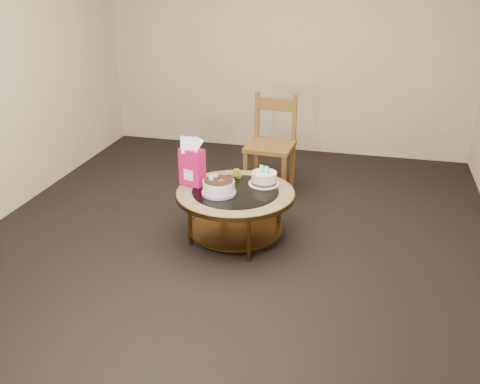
% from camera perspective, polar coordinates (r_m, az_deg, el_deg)
% --- Properties ---
extents(ground, '(5.00, 5.00, 0.00)m').
position_cam_1_polar(ground, '(4.73, -0.48, -4.96)').
color(ground, black).
rests_on(ground, ground).
extents(room_walls, '(4.52, 5.02, 2.61)m').
position_cam_1_polar(room_walls, '(4.21, -0.55, 13.77)').
color(room_walls, '#C6B496').
rests_on(room_walls, ground).
extents(coffee_table, '(1.02, 1.02, 0.46)m').
position_cam_1_polar(coffee_table, '(4.56, -0.50, -0.79)').
color(coffee_table, '#533817').
rests_on(coffee_table, ground).
extents(decorated_cake, '(0.29, 0.29, 0.17)m').
position_cam_1_polar(decorated_cake, '(4.46, -2.30, 0.48)').
color(decorated_cake, '#A48CC6').
rests_on(decorated_cake, coffee_table).
extents(cream_cake, '(0.27, 0.27, 0.17)m').
position_cam_1_polar(cream_cake, '(4.65, 2.59, 1.46)').
color(cream_cake, silver).
rests_on(cream_cake, coffee_table).
extents(gift_bag, '(0.23, 0.20, 0.42)m').
position_cam_1_polar(gift_bag, '(4.60, -5.14, 3.22)').
color(gift_bag, '#E51561').
rests_on(gift_bag, coffee_table).
extents(pillar_candle, '(0.11, 0.11, 0.08)m').
position_cam_1_polar(pillar_candle, '(4.81, -0.38, 1.91)').
color(pillar_candle, '#E9D760').
rests_on(pillar_candle, coffee_table).
extents(dining_chair, '(0.49, 0.49, 1.01)m').
position_cam_1_polar(dining_chair, '(5.54, 3.35, 5.15)').
color(dining_chair, brown).
rests_on(dining_chair, ground).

